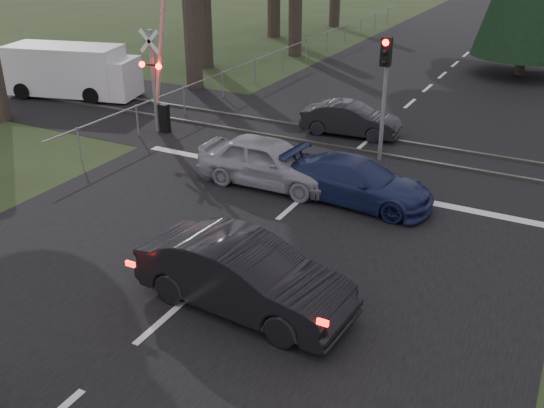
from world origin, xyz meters
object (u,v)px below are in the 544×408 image
Objects in this scene: crossing_signal at (159,79)px; silver_car at (268,162)px; dark_hatchback at (244,276)px; dark_car_far at (351,119)px; traffic_signal_center at (385,78)px; blue_sedan at (357,182)px; white_van at (75,71)px.

crossing_signal is 1.60× the size of silver_car.
dark_car_far is at bearing 14.41° from dark_hatchback.
traffic_signal_center reaches higher than blue_sedan.
white_van is at bearing 87.77° from dark_car_far.
dark_hatchback is (8.52, -8.52, -1.29)m from crossing_signal.
silver_car is at bearing -36.11° from white_van.
blue_sedan is at bearing 1.89° from dark_hatchback.
dark_hatchback is 0.75× the size of white_van.
silver_car is (5.91, -2.55, -1.31)m from crossing_signal.
white_van is at bearing 58.42° from dark_hatchback.
dark_car_far is at bearing 130.83° from traffic_signal_center.
white_van is (-15.07, 10.87, 0.39)m from dark_hatchback.
traffic_signal_center reaches higher than silver_car.
dark_car_far is at bearing -11.77° from white_van.
traffic_signal_center is 0.88× the size of dark_hatchback.
blue_sedan is (8.76, -2.51, -1.42)m from crossing_signal.
crossing_signal is 1.70× the size of traffic_signal_center.
white_van is (-12.47, 4.91, 0.41)m from silver_car.
crossing_signal reaches higher than dark_hatchback.
silver_car is at bearing 169.44° from dark_car_far.
traffic_signal_center is at bearing 12.11° from blue_sedan.
silver_car is at bearing -124.43° from traffic_signal_center.
dark_hatchback is at bearing -50.45° from white_van.
traffic_signal_center is 14.99m from white_van.
traffic_signal_center is 1.12× the size of dark_car_far.
white_van reaches higher than blue_sedan.
blue_sedan is at bearing -15.96° from crossing_signal.
white_van is at bearing 160.23° from crossing_signal.
silver_car is 5.58m from dark_car_far.
dark_hatchback is 11.71m from dark_car_far.
white_van reaches higher than silver_car.
dark_car_far is 0.59× the size of white_van.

